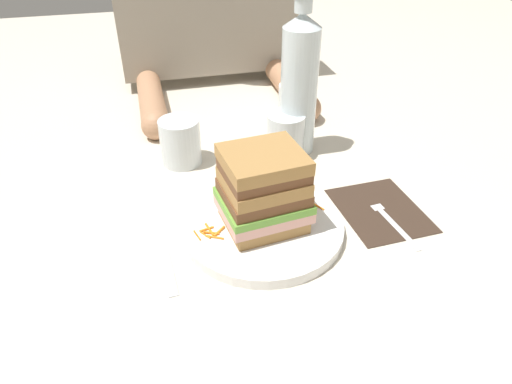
{
  "coord_description": "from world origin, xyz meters",
  "views": [
    {
      "loc": [
        -0.15,
        -0.58,
        0.48
      ],
      "look_at": [
        -0.0,
        0.01,
        0.06
      ],
      "focal_mm": 32.52,
      "sensor_mm": 36.0,
      "label": 1
    }
  ],
  "objects_px": {
    "sandwich": "(261,191)",
    "juice_glass": "(285,137)",
    "water_bottle": "(299,84)",
    "empty_tumbler_1": "(296,104)",
    "empty_tumbler_0": "(180,142)",
    "fork": "(388,216)",
    "knife": "(164,252)",
    "napkin_dark": "(380,210)",
    "main_plate": "(261,227)"
  },
  "relations": [
    {
      "from": "sandwich",
      "to": "napkin_dark",
      "type": "distance_m",
      "value": 0.23
    },
    {
      "from": "napkin_dark",
      "to": "water_bottle",
      "type": "bearing_deg",
      "value": 106.98
    },
    {
      "from": "napkin_dark",
      "to": "juice_glass",
      "type": "distance_m",
      "value": 0.24
    },
    {
      "from": "napkin_dark",
      "to": "fork",
      "type": "bearing_deg",
      "value": -84.33
    },
    {
      "from": "sandwich",
      "to": "empty_tumbler_1",
      "type": "height_order",
      "value": "sandwich"
    },
    {
      "from": "water_bottle",
      "to": "empty_tumbler_0",
      "type": "relative_size",
      "value": 3.45
    },
    {
      "from": "water_bottle",
      "to": "empty_tumbler_0",
      "type": "bearing_deg",
      "value": 178.44
    },
    {
      "from": "juice_glass",
      "to": "empty_tumbler_1",
      "type": "height_order",
      "value": "juice_glass"
    },
    {
      "from": "sandwich",
      "to": "empty_tumbler_0",
      "type": "xyz_separation_m",
      "value": [
        -0.1,
        0.25,
        -0.03
      ]
    },
    {
      "from": "napkin_dark",
      "to": "fork",
      "type": "relative_size",
      "value": 0.99
    },
    {
      "from": "main_plate",
      "to": "knife",
      "type": "bearing_deg",
      "value": -175.6
    },
    {
      "from": "main_plate",
      "to": "juice_glass",
      "type": "relative_size",
      "value": 2.83
    },
    {
      "from": "sandwich",
      "to": "knife",
      "type": "relative_size",
      "value": 0.7
    },
    {
      "from": "sandwich",
      "to": "knife",
      "type": "bearing_deg",
      "value": -175.48
    },
    {
      "from": "fork",
      "to": "empty_tumbler_1",
      "type": "height_order",
      "value": "empty_tumbler_1"
    },
    {
      "from": "empty_tumbler_1",
      "to": "juice_glass",
      "type": "bearing_deg",
      "value": -115.79
    },
    {
      "from": "main_plate",
      "to": "fork",
      "type": "height_order",
      "value": "main_plate"
    },
    {
      "from": "sandwich",
      "to": "juice_glass",
      "type": "height_order",
      "value": "sandwich"
    },
    {
      "from": "juice_glass",
      "to": "knife",
      "type": "bearing_deg",
      "value": -138.64
    },
    {
      "from": "napkin_dark",
      "to": "empty_tumbler_0",
      "type": "relative_size",
      "value": 1.82
    },
    {
      "from": "juice_glass",
      "to": "empty_tumbler_0",
      "type": "bearing_deg",
      "value": 172.34
    },
    {
      "from": "fork",
      "to": "knife",
      "type": "xyz_separation_m",
      "value": [
        -0.37,
        0.01,
        -0.0
      ]
    },
    {
      "from": "juice_glass",
      "to": "empty_tumbler_0",
      "type": "distance_m",
      "value": 0.21
    },
    {
      "from": "fork",
      "to": "empty_tumbler_1",
      "type": "xyz_separation_m",
      "value": [
        -0.04,
        0.38,
        0.04
      ]
    },
    {
      "from": "knife",
      "to": "empty_tumbler_1",
      "type": "xyz_separation_m",
      "value": [
        0.33,
        0.38,
        0.04
      ]
    },
    {
      "from": "main_plate",
      "to": "fork",
      "type": "relative_size",
      "value": 1.55
    },
    {
      "from": "knife",
      "to": "empty_tumbler_1",
      "type": "distance_m",
      "value": 0.51
    },
    {
      "from": "sandwich",
      "to": "water_bottle",
      "type": "height_order",
      "value": "water_bottle"
    },
    {
      "from": "main_plate",
      "to": "water_bottle",
      "type": "xyz_separation_m",
      "value": [
        0.14,
        0.24,
        0.13
      ]
    },
    {
      "from": "napkin_dark",
      "to": "knife",
      "type": "relative_size",
      "value": 0.83
    },
    {
      "from": "napkin_dark",
      "to": "water_bottle",
      "type": "height_order",
      "value": "water_bottle"
    },
    {
      "from": "main_plate",
      "to": "knife",
      "type": "height_order",
      "value": "main_plate"
    },
    {
      "from": "knife",
      "to": "juice_glass",
      "type": "height_order",
      "value": "juice_glass"
    },
    {
      "from": "knife",
      "to": "juice_glass",
      "type": "bearing_deg",
      "value": 41.36
    },
    {
      "from": "sandwich",
      "to": "napkin_dark",
      "type": "xyz_separation_m",
      "value": [
        0.21,
        0.0,
        -0.08
      ]
    },
    {
      "from": "water_bottle",
      "to": "juice_glass",
      "type": "bearing_deg",
      "value": -145.01
    },
    {
      "from": "sandwich",
      "to": "juice_glass",
      "type": "distance_m",
      "value": 0.25
    },
    {
      "from": "sandwich",
      "to": "water_bottle",
      "type": "xyz_separation_m",
      "value": [
        0.14,
        0.24,
        0.06
      ]
    },
    {
      "from": "fork",
      "to": "water_bottle",
      "type": "distance_m",
      "value": 0.31
    },
    {
      "from": "fork",
      "to": "juice_glass",
      "type": "distance_m",
      "value": 0.27
    },
    {
      "from": "fork",
      "to": "sandwich",
      "type": "bearing_deg",
      "value": 175.02
    },
    {
      "from": "fork",
      "to": "knife",
      "type": "height_order",
      "value": "fork"
    },
    {
      "from": "knife",
      "to": "water_bottle",
      "type": "bearing_deg",
      "value": 40.76
    },
    {
      "from": "napkin_dark",
      "to": "water_bottle",
      "type": "distance_m",
      "value": 0.29
    },
    {
      "from": "empty_tumbler_0",
      "to": "empty_tumbler_1",
      "type": "distance_m",
      "value": 0.3
    },
    {
      "from": "fork",
      "to": "water_bottle",
      "type": "height_order",
      "value": "water_bottle"
    },
    {
      "from": "fork",
      "to": "empty_tumbler_0",
      "type": "height_order",
      "value": "empty_tumbler_0"
    },
    {
      "from": "water_bottle",
      "to": "empty_tumbler_1",
      "type": "xyz_separation_m",
      "value": [
        0.04,
        0.12,
        -0.1
      ]
    },
    {
      "from": "water_bottle",
      "to": "empty_tumbler_1",
      "type": "relative_size",
      "value": 3.55
    },
    {
      "from": "sandwich",
      "to": "main_plate",
      "type": "bearing_deg",
      "value": -92.76
    }
  ]
}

